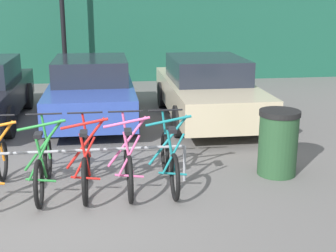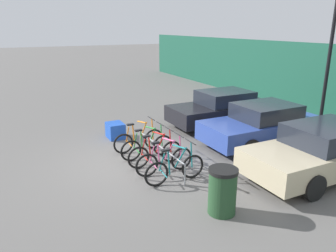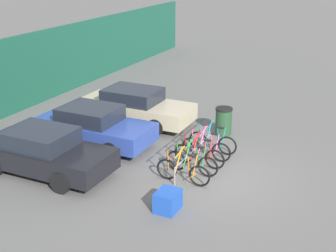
# 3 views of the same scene
# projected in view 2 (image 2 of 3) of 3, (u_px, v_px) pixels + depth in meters

# --- Properties ---
(ground_plane) EXTENTS (120.00, 120.00, 0.00)m
(ground_plane) POSITION_uv_depth(u_px,v_px,m) (132.00, 162.00, 9.75)
(ground_plane) COLOR #605E5B
(bike_rack) EXTENTS (3.02, 0.04, 0.57)m
(bike_rack) POSITION_uv_depth(u_px,v_px,m) (160.00, 149.00, 9.48)
(bike_rack) COLOR gray
(bike_rack) RESTS_ON ground
(bicycle_orange) EXTENTS (0.68, 1.71, 1.05)m
(bicycle_orange) POSITION_uv_depth(u_px,v_px,m) (139.00, 140.00, 10.51)
(bicycle_orange) COLOR black
(bicycle_orange) RESTS_ON ground
(bicycle_green) EXTENTS (0.68, 1.71, 1.05)m
(bicycle_green) POSITION_uv_depth(u_px,v_px,m) (147.00, 146.00, 9.93)
(bicycle_green) COLOR black
(bicycle_green) RESTS_ON ground
(bicycle_red) EXTENTS (0.68, 1.71, 1.05)m
(bicycle_red) POSITION_uv_depth(u_px,v_px,m) (155.00, 153.00, 9.42)
(bicycle_red) COLOR black
(bicycle_red) RESTS_ON ground
(bicycle_pink) EXTENTS (0.68, 1.71, 1.05)m
(bicycle_pink) POSITION_uv_depth(u_px,v_px,m) (165.00, 160.00, 8.91)
(bicycle_pink) COLOR black
(bicycle_pink) RESTS_ON ground
(bicycle_teal) EXTENTS (0.68, 1.71, 1.05)m
(bicycle_teal) POSITION_uv_depth(u_px,v_px,m) (175.00, 169.00, 8.39)
(bicycle_teal) COLOR black
(bicycle_teal) RESTS_ON ground
(car_black) EXTENTS (1.91, 4.33, 1.40)m
(car_black) POSITION_uv_depth(u_px,v_px,m) (223.00, 108.00, 13.22)
(car_black) COLOR black
(car_black) RESTS_ON ground
(car_blue) EXTENTS (1.91, 4.23, 1.40)m
(car_blue) POSITION_uv_depth(u_px,v_px,m) (263.00, 125.00, 11.05)
(car_blue) COLOR #2D479E
(car_blue) RESTS_ON ground
(car_beige) EXTENTS (1.91, 4.54, 1.40)m
(car_beige) POSITION_uv_depth(u_px,v_px,m) (324.00, 151.00, 8.74)
(car_beige) COLOR #C1B28E
(car_beige) RESTS_ON ground
(lamp_post) EXTENTS (0.24, 0.44, 6.13)m
(lamp_post) POSITION_uv_depth(u_px,v_px,m) (332.00, 38.00, 12.69)
(lamp_post) COLOR black
(lamp_post) RESTS_ON ground
(trash_bin) EXTENTS (0.63, 0.63, 1.03)m
(trash_bin) POSITION_uv_depth(u_px,v_px,m) (222.00, 191.00, 6.96)
(trash_bin) COLOR #234728
(trash_bin) RESTS_ON ground
(cargo_crate) EXTENTS (0.70, 0.56, 0.55)m
(cargo_crate) POSITION_uv_depth(u_px,v_px,m) (115.00, 130.00, 11.78)
(cargo_crate) COLOR blue
(cargo_crate) RESTS_ON ground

